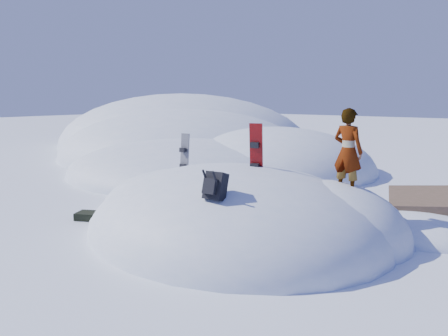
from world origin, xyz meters
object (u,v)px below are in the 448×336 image
Objects in this scene: snowboard_red at (256,158)px; backpack at (215,186)px; snowboard_dark at (184,160)px; person at (348,152)px.

snowboard_red is 2.65× the size of backpack.
snowboard_dark is at bearing 136.28° from backpack.
snowboard_red reaches higher than snowboard_dark.
snowboard_red is at bearing 96.24° from backpack.
snowboard_red is at bearing 29.44° from person.
snowboard_dark is 3.98m from person.
snowboard_dark reaches higher than backpack.
person reaches higher than snowboard_red.
snowboard_red is 2.08m from backpack.
snowboard_red is 2.07m from snowboard_dark.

